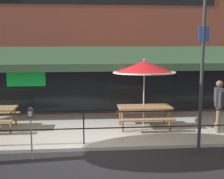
% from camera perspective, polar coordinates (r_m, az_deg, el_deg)
% --- Properties ---
extents(ground_plane, '(120.00, 120.00, 0.00)m').
position_cam_1_polar(ground_plane, '(8.99, -5.14, -11.19)').
color(ground_plane, black).
extents(patio_deck, '(15.00, 4.00, 0.10)m').
position_cam_1_polar(patio_deck, '(10.87, -5.14, -7.30)').
color(patio_deck, '#ADA89E').
rests_on(patio_deck, ground).
extents(restaurant_building, '(15.00, 1.60, 7.38)m').
position_cam_1_polar(restaurant_building, '(12.67, -5.38, 11.53)').
color(restaurant_building, brown).
rests_on(restaurant_building, ground).
extents(patio_railing, '(13.84, 0.04, 0.97)m').
position_cam_1_polar(patio_railing, '(9.04, -5.21, -5.77)').
color(patio_railing, black).
rests_on(patio_railing, patio_deck).
extents(picnic_table_centre, '(1.80, 1.42, 0.76)m').
position_cam_1_polar(picnic_table_centre, '(10.76, 5.96, -3.89)').
color(picnic_table_centre, '#997047').
rests_on(picnic_table_centre, patio_deck).
extents(patio_umbrella_centre, '(2.14, 2.14, 2.38)m').
position_cam_1_polar(patio_umbrella_centre, '(10.69, 5.91, 4.04)').
color(patio_umbrella_centre, '#B7B2A8').
rests_on(patio_umbrella_centre, patio_deck).
extents(pedestrian_walking, '(0.32, 0.61, 1.71)m').
position_cam_1_polar(pedestrian_walking, '(10.76, 18.89, -2.41)').
color(pedestrian_walking, '#665B4C').
rests_on(pedestrian_walking, patio_deck).
extents(parking_meter_near, '(0.15, 0.16, 1.42)m').
position_cam_1_polar(parking_meter_near, '(8.24, -14.67, -4.98)').
color(parking_meter_near, gray).
rests_on(parking_meter_near, ground).
extents(street_sign_pole, '(0.28, 0.09, 4.52)m').
position_cam_1_polar(street_sign_pole, '(8.60, 16.14, 3.44)').
color(street_sign_pole, '#2D2D33').
rests_on(street_sign_pole, ground).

